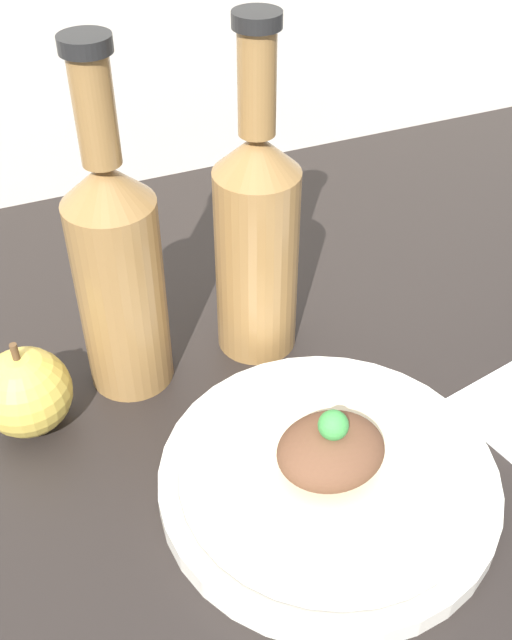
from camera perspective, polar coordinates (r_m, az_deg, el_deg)
name	(u,v)px	position (r cm, az deg, el deg)	size (l,w,h in cm)	color
ground_plane	(247,496)	(65.23, -0.71, -13.27)	(180.00, 110.00, 4.00)	black
plate	(328,477)	(62.59, 5.52, -11.85)	(27.66, 27.66, 2.33)	silver
plated_food	(330,455)	(60.41, 5.69, -10.21)	(16.59, 16.59, 6.82)	beige
cider_bottle_left	(118,269)	(65.38, -10.47, 3.83)	(7.80, 7.80, 32.32)	olive
cider_bottle_right	(257,237)	(68.40, 0.06, 6.36)	(7.80, 7.80, 32.32)	olive
apple	(26,392)	(67.87, -17.12, -5.27)	(7.97, 7.97, 9.49)	gold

